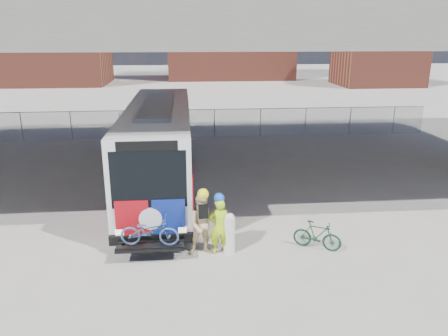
{
  "coord_description": "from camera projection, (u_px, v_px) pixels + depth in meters",
  "views": [
    {
      "loc": [
        -0.88,
        -15.62,
        6.46
      ],
      "look_at": [
        0.54,
        0.03,
        1.6
      ],
      "focal_mm": 35.0,
      "sensor_mm": 36.0,
      "label": 1
    }
  ],
  "objects": [
    {
      "name": "overpass",
      "position": [
        203.0,
        31.0,
        18.72
      ],
      "size": [
        40.0,
        16.0,
        7.95
      ],
      "color": "#605E59",
      "rests_on": "ground"
    },
    {
      "name": "brick_buildings",
      "position": [
        198.0,
        41.0,
        61.24
      ],
      "size": [
        54.0,
        22.0,
        12.0
      ],
      "color": "brown",
      "rests_on": "ground"
    },
    {
      "name": "bike_parked",
      "position": [
        317.0,
        235.0,
        13.55
      ],
      "size": [
        1.53,
        1.1,
        0.91
      ],
      "primitive_type": "imported",
      "rotation": [
        0.0,
        0.0,
        1.07
      ],
      "color": "#133B25",
      "rests_on": "ground"
    },
    {
      "name": "cyclist_hivis",
      "position": [
        219.0,
        225.0,
        13.15
      ],
      "size": [
        0.65,
        0.43,
        1.96
      ],
      "rotation": [
        0.0,
        0.0,
        3.15
      ],
      "color": "#B4EB18",
      "rests_on": "ground"
    },
    {
      "name": "cyclist_tan",
      "position": [
        204.0,
        224.0,
        13.09
      ],
      "size": [
        0.97,
        0.78,
        2.11
      ],
      "rotation": [
        0.0,
        0.0,
        0.05
      ],
      "color": "#CFB585",
      "rests_on": "ground"
    },
    {
      "name": "bus",
      "position": [
        159.0,
        140.0,
        18.64
      ],
      "size": [
        2.67,
        12.95,
        3.69
      ],
      "color": "silver",
      "rests_on": "ground"
    },
    {
      "name": "chainlink_fence",
      "position": [
        199.0,
        116.0,
        27.85
      ],
      "size": [
        30.0,
        0.06,
        30.0
      ],
      "color": "gray",
      "rests_on": "ground"
    },
    {
      "name": "ground",
      "position": [
        210.0,
        208.0,
        16.85
      ],
      "size": [
        160.0,
        160.0,
        0.0
      ],
      "primitive_type": "plane",
      "color": "#9E9991",
      "rests_on": "ground"
    },
    {
      "name": "bollard",
      "position": [
        229.0,
        232.0,
        13.24
      ],
      "size": [
        0.34,
        0.34,
        1.31
      ],
      "color": "white",
      "rests_on": "ground"
    }
  ]
}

